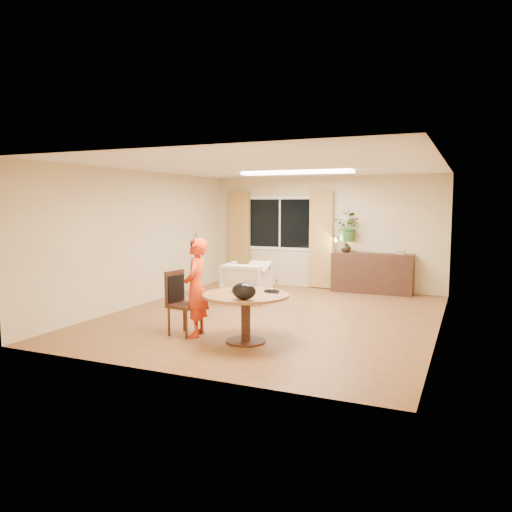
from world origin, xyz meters
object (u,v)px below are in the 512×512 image
at_px(dining_chair, 185,303).
at_px(armchair, 247,282).
at_px(dining_table, 246,304).
at_px(sideboard, 372,273).
at_px(child, 196,287).

distance_m(dining_chair, armchair, 2.78).
height_order(dining_chair, armchair, dining_chair).
bearing_deg(armchair, dining_table, 109.41).
bearing_deg(dining_table, sideboard, 79.10).
distance_m(dining_table, child, 0.84).
bearing_deg(dining_table, child, 178.35).
height_order(armchair, sideboard, sideboard).
height_order(dining_chair, sideboard, dining_chair).
xyz_separation_m(dining_chair, sideboard, (1.90, 4.72, -0.04)).
xyz_separation_m(child, sideboard, (1.73, 4.68, -0.29)).
bearing_deg(sideboard, dining_table, -100.90).
relative_size(dining_table, child, 0.84).
xyz_separation_m(dining_chair, child, (0.18, 0.03, 0.25)).
relative_size(dining_table, sideboard, 0.70).
bearing_deg(child, armchair, 173.18).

